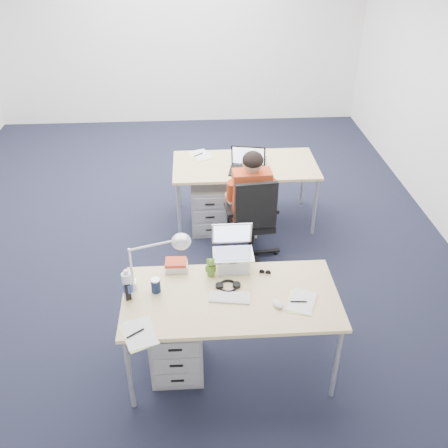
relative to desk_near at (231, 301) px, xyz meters
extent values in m
plane|color=black|center=(-0.46, 1.99, -0.68)|extent=(7.00, 7.00, 0.00)
cube|color=white|center=(-0.46, 5.49, 0.72)|extent=(6.00, 0.02, 2.80)
cube|color=white|center=(-0.46, -1.51, 0.72)|extent=(6.00, 0.02, 2.80)
cube|color=#D1B479|center=(0.00, 0.00, 0.03)|extent=(1.60, 0.80, 0.03)
cylinder|color=#B7BABC|center=(-0.75, -0.35, -0.33)|extent=(0.04, 0.04, 0.70)
cylinder|color=#B7BABC|center=(0.75, -0.35, -0.33)|extent=(0.04, 0.04, 0.70)
cylinder|color=#B7BABC|center=(-0.75, 0.35, -0.33)|extent=(0.04, 0.04, 0.70)
cylinder|color=#B7BABC|center=(0.75, 0.35, -0.33)|extent=(0.04, 0.04, 0.70)
cube|color=#D1B479|center=(0.32, 2.21, 0.03)|extent=(1.60, 0.80, 0.03)
cylinder|color=#B7BABC|center=(-0.43, 1.86, -0.33)|extent=(0.04, 0.04, 0.70)
cylinder|color=#B7BABC|center=(1.07, 1.86, -0.33)|extent=(0.04, 0.04, 0.70)
cylinder|color=#B7BABC|center=(-0.43, 2.56, -0.33)|extent=(0.04, 0.04, 0.70)
cylinder|color=#B7BABC|center=(1.07, 2.56, -0.33)|extent=(0.04, 0.04, 0.70)
cylinder|color=black|center=(0.31, 1.47, -0.44)|extent=(0.04, 0.04, 0.39)
cube|color=black|center=(0.31, 1.47, -0.24)|extent=(0.47, 0.47, 0.07)
cube|color=black|center=(0.34, 1.26, 0.07)|extent=(0.41, 0.09, 0.48)
cube|color=#C0411B|center=(0.32, 1.48, 0.06)|extent=(0.39, 0.21, 0.52)
sphere|color=tan|center=(0.32, 1.48, 0.42)|extent=(0.20, 0.20, 0.20)
cube|color=#A3A6A9|center=(-0.42, 0.02, -0.41)|extent=(0.40, 0.50, 0.55)
cube|color=#A3A6A9|center=(-0.09, 2.09, -0.41)|extent=(0.40, 0.50, 0.55)
cube|color=white|center=(-0.01, -0.02, 0.05)|extent=(0.31, 0.17, 0.01)
ellipsoid|color=white|center=(0.33, -0.12, 0.06)|extent=(0.09, 0.11, 0.03)
cylinder|color=#162445|center=(-0.55, 0.09, 0.10)|extent=(0.09, 0.09, 0.12)
cylinder|color=silver|center=(-0.75, 0.04, 0.17)|extent=(0.09, 0.09, 0.25)
cube|color=silver|center=(-0.41, 0.35, 0.09)|extent=(0.22, 0.19, 0.08)
cube|color=black|center=(-0.75, 0.01, 0.12)|extent=(0.05, 0.04, 0.15)
cube|color=#F4FF93|center=(-0.65, -0.35, 0.05)|extent=(0.28, 0.34, 0.01)
cube|color=#F4FF93|center=(0.50, -0.10, 0.05)|extent=(0.26, 0.30, 0.01)
cylinder|color=white|center=(0.53, 2.20, 0.10)|extent=(0.08, 0.08, 0.11)
cube|color=white|center=(-0.17, 2.46, 0.05)|extent=(0.29, 0.34, 0.01)
camera|label=1|loc=(-0.23, -2.80, 2.49)|focal=40.00mm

